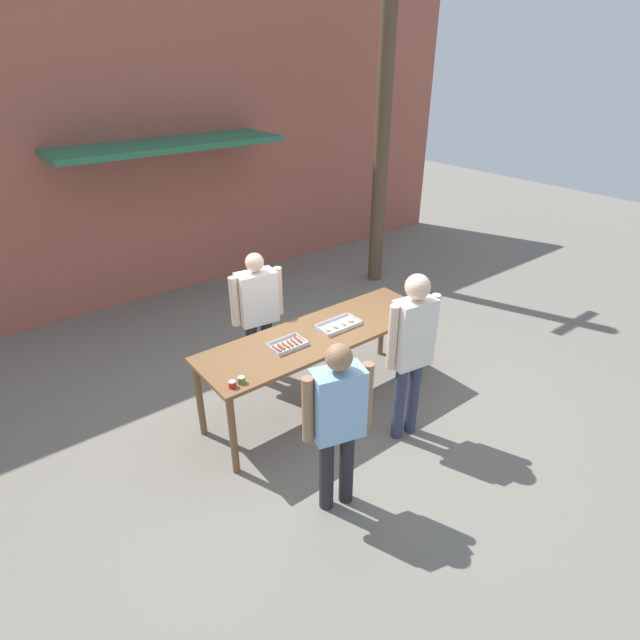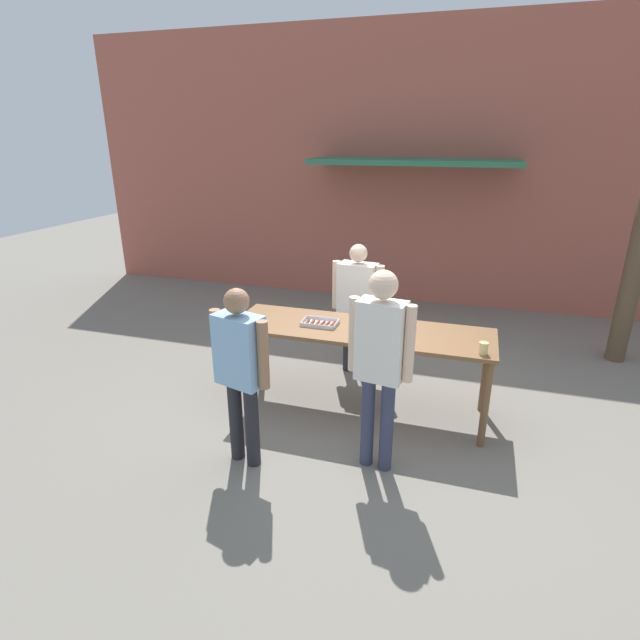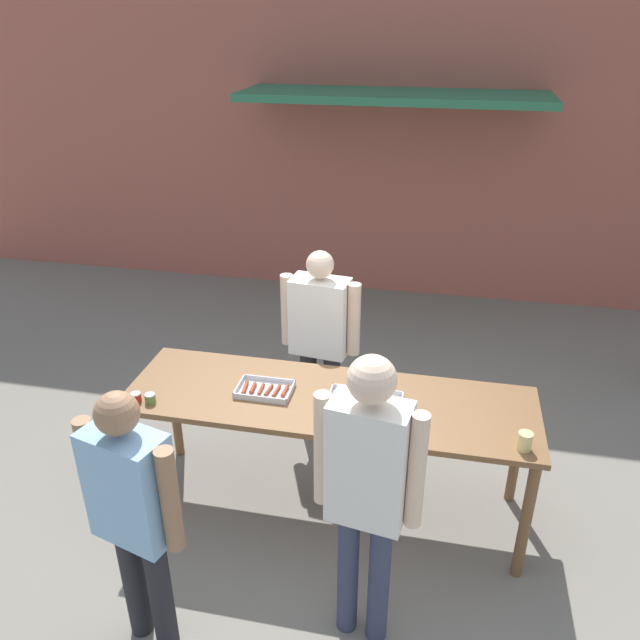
{
  "view_description": "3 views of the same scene",
  "coord_description": "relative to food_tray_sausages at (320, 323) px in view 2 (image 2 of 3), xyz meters",
  "views": [
    {
      "loc": [
        -2.81,
        -3.62,
        3.55
      ],
      "look_at": [
        0.0,
        0.0,
        1.08
      ],
      "focal_mm": 28.0,
      "sensor_mm": 36.0,
      "label": 1
    },
    {
      "loc": [
        1.02,
        -4.67,
        2.8
      ],
      "look_at": [
        -0.43,
        -0.02,
        0.98
      ],
      "focal_mm": 28.0,
      "sensor_mm": 36.0,
      "label": 2
    },
    {
      "loc": [
        0.64,
        -3.36,
        3.21
      ],
      "look_at": [
        -0.24,
        0.87,
        1.05
      ],
      "focal_mm": 35.0,
      "sensor_mm": 36.0,
      "label": 3
    }
  ],
  "objects": [
    {
      "name": "person_server_behind_table",
      "position": [
        0.19,
        0.89,
        0.01
      ],
      "size": [
        0.64,
        0.3,
        1.62
      ],
      "rotation": [
        0.0,
        0.0,
        -0.12
      ],
      "color": "#232328",
      "rests_on": "ground"
    },
    {
      "name": "serving_table",
      "position": [
        0.43,
        0.02,
        -0.11
      ],
      "size": [
        2.69,
        0.82,
        0.93
      ],
      "color": "brown",
      "rests_on": "ground"
    },
    {
      "name": "food_tray_buns",
      "position": [
        0.68,
        0.0,
        0.0
      ],
      "size": [
        0.47,
        0.26,
        0.05
      ],
      "color": "silver",
      "rests_on": "serving_table"
    },
    {
      "name": "beer_cup",
      "position": [
        1.63,
        -0.27,
        0.04
      ],
      "size": [
        0.08,
        0.08,
        0.11
      ],
      "color": "#DBC67A",
      "rests_on": "serving_table"
    },
    {
      "name": "condiment_jar_mustard",
      "position": [
        -0.78,
        -0.28,
        0.02
      ],
      "size": [
        0.07,
        0.07,
        0.06
      ],
      "color": "#B22319",
      "rests_on": "serving_table"
    },
    {
      "name": "ground_plane",
      "position": [
        0.43,
        0.02,
        -0.94
      ],
      "size": [
        24.0,
        24.0,
        0.0
      ],
      "primitive_type": "plane",
      "color": "slate"
    },
    {
      "name": "person_customer_with_cup",
      "position": [
        0.81,
        -0.92,
        0.15
      ],
      "size": [
        0.56,
        0.27,
        1.81
      ],
      "rotation": [
        0.0,
        0.0,
        2.99
      ],
      "color": "#333851",
      "rests_on": "ground"
    },
    {
      "name": "condiment_jar_ketchup",
      "position": [
        -0.69,
        -0.27,
        0.02
      ],
      "size": [
        0.07,
        0.07,
        0.06
      ],
      "color": "#567A38",
      "rests_on": "serving_table"
    },
    {
      "name": "building_facade_back",
      "position": [
        0.43,
        4.0,
        1.31
      ],
      "size": [
        12.0,
        1.11,
        4.5
      ],
      "color": "#A85647",
      "rests_on": "ground"
    },
    {
      "name": "food_tray_sausages",
      "position": [
        0.0,
        0.0,
        0.0
      ],
      "size": [
        0.36,
        0.24,
        0.04
      ],
      "color": "silver",
      "rests_on": "serving_table"
    },
    {
      "name": "person_customer_holding_hotdog",
      "position": [
        -0.34,
        -1.2,
        0.03
      ],
      "size": [
        0.59,
        0.33,
        1.64
      ],
      "rotation": [
        0.0,
        0.0,
        2.87
      ],
      "color": "#232328",
      "rests_on": "ground"
    }
  ]
}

